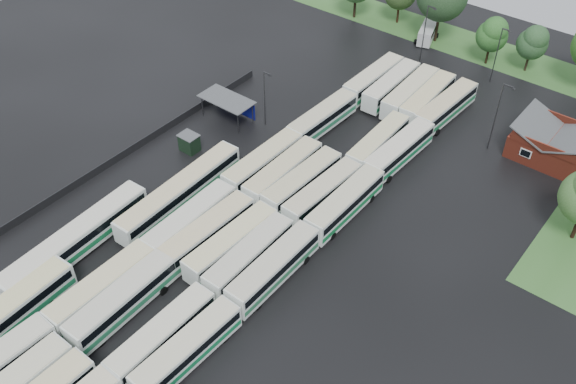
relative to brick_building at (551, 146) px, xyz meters
The scene contains 40 objects.
ground 49.08m from the brick_building, 119.30° to the right, with size 160.00×160.00×0.00m, color black.
brick_building is the anchor object (origin of this frame).
wash_shed 46.14m from the brick_building, 153.27° to the right, with size 8.20×4.20×3.58m.
utility_hut 50.26m from the brick_building, 143.11° to the right, with size 2.70×2.20×2.62m.
grass_strip_north 31.19m from the brick_building, 134.96° to the left, with size 80.00×10.00×0.01m, color #3A6E2D.
west_fence 57.83m from the brick_building, 143.04° to the right, with size 0.10×50.00×1.20m, color #2D2D30.
bus_r1c0 61.95m from the brick_building, 117.11° to the right, with size 2.89×13.37×3.72m.
bus_r1c1 60.44m from the brick_building, 114.68° to the right, with size 3.30×13.62×3.77m.
bus_r1c3 58.43m from the brick_building, 108.71° to the right, with size 2.79×12.88×3.58m.
bus_r1c4 57.10m from the brick_building, 105.79° to the right, with size 3.07×12.90×3.57m.
bus_r2c0 50.49m from the brick_building, 123.97° to the right, with size 3.14×13.52×3.75m.
bus_r2c1 48.92m from the brick_building, 121.10° to the right, with size 3.19×13.36×3.70m.
bus_r2c2 46.92m from the brick_building, 117.77° to the right, with size 3.24×13.27×3.67m.
bus_r2c3 45.81m from the brick_building, 114.43° to the right, with size 3.02×13.06×3.62m.
bus_r2c4 44.21m from the brick_building, 110.70° to the right, with size 2.99×13.46×3.74m.
bus_r3c0 39.91m from the brick_building, 135.70° to the right, with size 3.01×13.39×3.72m.
bus_r3c1 37.51m from the brick_building, 132.17° to the right, with size 2.98×13.46×3.74m.
bus_r3c2 35.46m from the brick_building, 128.61° to the right, with size 3.24×13.17×3.64m.
bus_r3c3 33.54m from the brick_building, 124.15° to the right, with size 3.34×12.96×3.58m.
bus_r3c4 31.67m from the brick_building, 119.24° to the right, with size 2.88×13.39×3.72m.
bus_r4c0 31.98m from the brick_building, 152.85° to the right, with size 3.21×13.25×3.66m.
bus_r4c3 23.90m from the brick_building, 142.50° to the right, with size 3.12×12.91×3.57m.
bus_r4c4 21.28m from the brick_building, 137.67° to the right, with size 3.34×13.43×3.71m.
bus_r5c0 28.50m from the brick_building, behind, with size 2.96×13.28×3.69m.
bus_r5c1 25.28m from the brick_building, behind, with size 3.10×13.22×3.66m.
bus_r5c2 21.91m from the brick_building, behind, with size 3.38×13.61×3.76m.
bus_r5c3 19.00m from the brick_building, behind, with size 3.35×13.40×3.70m.
bus_r5c4 15.79m from the brick_building, behind, with size 3.52×13.59×3.75m.
artic_bus_west_b 51.01m from the brick_building, 130.32° to the right, with size 3.44×20.04×3.70m.
artic_bus_west_c 63.81m from the brick_building, 124.73° to the right, with size 3.83×20.40×3.76m.
minibus 35.31m from the brick_building, 147.70° to the left, with size 4.13×6.72×2.76m.
tree_north_3 25.64m from the brick_building, 134.69° to the left, with size 5.21×5.21×8.64m.
tree_north_4 23.37m from the brick_building, 120.37° to the left, with size 5.03×5.03×8.33m.
lamp_post_ne 9.15m from the brick_building, 153.72° to the right, with size 1.65×0.32×10.69m.
lamp_post_nw 40.51m from the brick_building, 152.36° to the right, with size 1.39×0.27×9.00m.
lamp_post_back_w 29.73m from the brick_building, 156.28° to the left, with size 1.55×0.30×10.07m.
lamp_post_back_e 20.16m from the brick_building, 138.08° to the left, with size 1.46×0.28×9.49m.
puddle_0 69.58m from the brick_building, 112.61° to the right, with size 4.19×4.19×0.01m, color black.
puddle_2 49.14m from the brick_building, 129.19° to the right, with size 5.53×5.53×0.01m, color black.
puddle_3 49.56m from the brick_building, 109.86° to the right, with size 3.35×3.35×0.01m, color black.
Camera 1 is at (39.39, -35.05, 55.82)m, focal length 40.00 mm.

